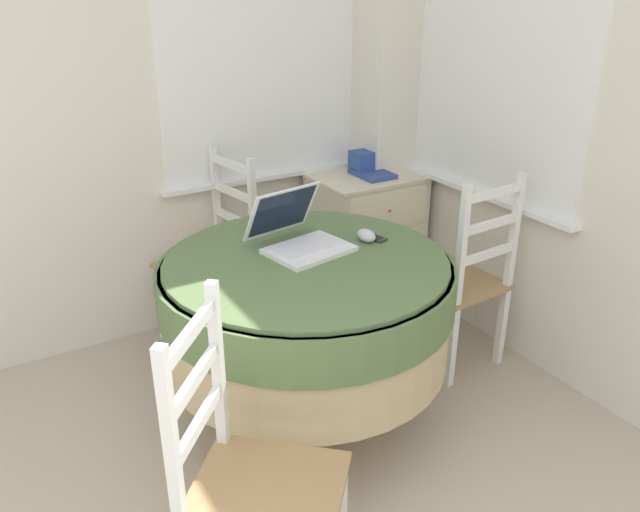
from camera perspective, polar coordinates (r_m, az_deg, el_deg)
corner_room_shell at (r=2.43m, az=1.55°, el=12.77°), size 4.62×4.63×2.55m
round_dining_table at (r=2.49m, az=-1.23°, el=-4.21°), size 1.16×1.16×0.76m
laptop at (r=2.49m, az=-1.90°, el=1.85°), size 0.37×0.40×0.23m
computer_mouse at (r=2.56m, az=4.25°, el=1.88°), size 0.06×0.10×0.05m
cell_phone at (r=2.60m, az=5.00°, el=1.69°), size 0.07×0.11×0.01m
dining_chair_near_back_window at (r=3.22m, az=-9.66°, el=-0.22°), size 0.49×0.46×0.98m
dining_chair_near_right_window at (r=3.03m, az=12.75°, el=-2.12°), size 0.42×0.45×0.98m
dining_chair_camera_near at (r=1.89m, az=-6.47°, el=-19.75°), size 0.58×0.58×0.98m
corner_cabinet at (r=3.62m, az=4.13°, el=1.66°), size 0.60×0.47×0.76m
storage_box at (r=3.54m, az=4.24°, el=8.63°), size 0.17×0.12×0.12m
book_on_cabinet at (r=3.47m, az=4.81°, el=7.49°), size 0.17×0.24×0.02m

